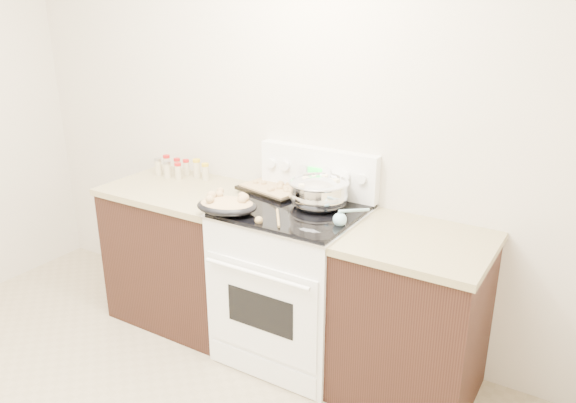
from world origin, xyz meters
The scene contains 9 objects.
counter_left centered at (-0.48, 1.43, 0.46)m, with size 0.93×0.67×0.92m.
counter_right centered at (1.08, 1.43, 0.46)m, with size 0.73×0.67×0.92m.
kitchen_range centered at (0.35, 1.42, 0.49)m, with size 0.78×0.73×1.22m.
mixing_bowl centered at (0.46, 1.52, 1.02)m, with size 0.42×0.42×0.20m.
roasting_pan centered at (0.08, 1.17, 0.99)m, with size 0.39×0.32×0.11m.
baking_sheet centered at (0.10, 1.61, 0.96)m, with size 0.45×0.36×0.06m.
wooden_spoon centered at (0.33, 1.18, 0.95)m, with size 0.16×0.22×0.04m.
blue_ladle centered at (0.68, 1.36, 0.97)m, with size 0.11×0.26×0.09m.
spice_jars centered at (-0.64, 1.60, 0.98)m, with size 0.40×0.15×0.13m.
Camera 1 is at (1.85, -1.10, 2.07)m, focal length 35.00 mm.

